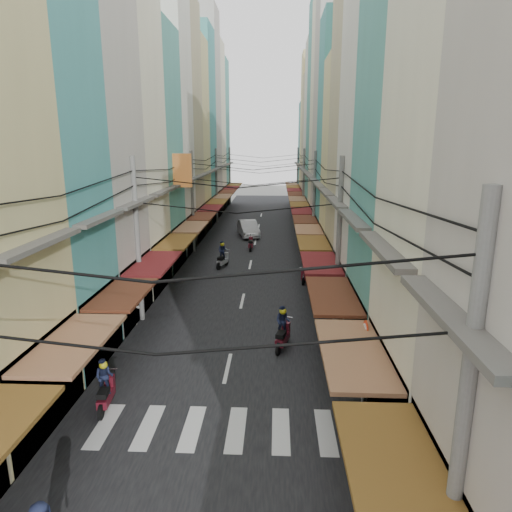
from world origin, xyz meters
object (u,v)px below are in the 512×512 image
(bicycle, at_px, (377,382))
(traffic_sign, at_px, (365,345))
(white_car, at_px, (248,236))
(market_umbrella, at_px, (393,309))

(bicycle, xyz_separation_m, traffic_sign, (-0.95, -2.00, 2.42))
(white_car, relative_size, market_umbrella, 2.23)
(bicycle, bearing_deg, traffic_sign, 156.52)
(white_car, relative_size, bicycle, 3.30)
(white_car, height_order, market_umbrella, market_umbrella)
(white_car, xyz_separation_m, market_umbrella, (7.51, -25.37, 2.12))
(bicycle, relative_size, traffic_sign, 0.50)
(market_umbrella, bearing_deg, bicycle, -114.43)
(market_umbrella, bearing_deg, traffic_sign, -114.93)
(bicycle, height_order, traffic_sign, traffic_sign)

